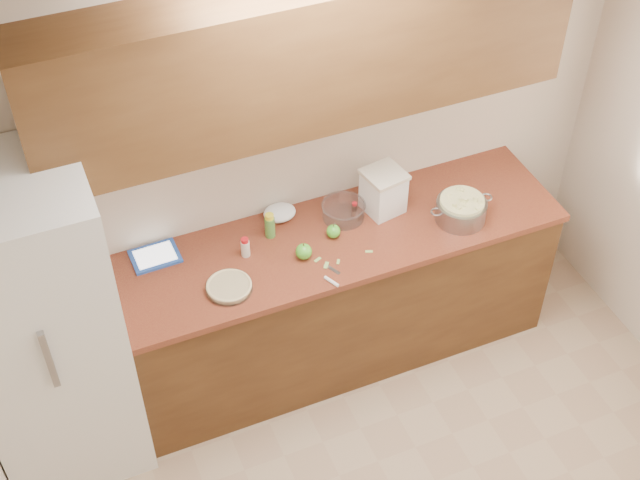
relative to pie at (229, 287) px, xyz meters
name	(u,v)px	position (x,y,z in m)	size (l,w,h in m)	color
room_shell	(470,416)	(0.55, -1.33, 0.36)	(3.60, 3.60, 3.60)	tan
counter_run	(320,300)	(0.55, 0.14, -0.48)	(2.64, 0.68, 0.92)	#573518
upper_cabinets	(307,56)	(0.55, 0.30, 1.01)	(2.60, 0.34, 0.70)	#57371A
fridge	(44,330)	(-0.89, 0.11, -0.04)	(0.70, 0.70, 1.80)	white
pie	(229,287)	(0.00, 0.00, 0.00)	(0.23, 0.23, 0.04)	silver
colander	(461,210)	(1.30, 0.01, 0.05)	(0.36, 0.27, 0.14)	gray
flour_canister	(383,191)	(0.96, 0.25, 0.11)	(0.24, 0.24, 0.25)	white
tablet	(155,256)	(-0.28, 0.36, -0.01)	(0.25, 0.19, 0.02)	#21479F
paring_knife	(332,280)	(0.49, -0.14, -0.01)	(0.10, 0.18, 0.02)	gray
lemon_bottle	(270,226)	(0.32, 0.29, 0.05)	(0.05, 0.05, 0.15)	#4C8C38
cinnamon_shaker	(245,247)	(0.16, 0.20, 0.03)	(0.05, 0.05, 0.11)	beige
vanilla_bottle	(354,209)	(0.79, 0.26, 0.02)	(0.03, 0.03, 0.09)	black
mixing_bowl	(343,210)	(0.74, 0.27, 0.03)	(0.24, 0.24, 0.09)	silver
paper_towel	(280,213)	(0.42, 0.40, 0.02)	(0.18, 0.14, 0.07)	white
apple_left	(304,252)	(0.42, 0.07, 0.02)	(0.09, 0.09, 0.10)	green
apple_center	(333,231)	(0.62, 0.15, 0.02)	(0.07, 0.07, 0.09)	green
peel_a	(318,260)	(0.48, 0.02, -0.02)	(0.04, 0.02, 0.00)	#97C15D
peel_b	(369,251)	(0.75, -0.03, -0.02)	(0.04, 0.02, 0.00)	#97C15D
peel_c	(338,262)	(0.57, -0.03, -0.02)	(0.03, 0.01, 0.00)	#97C15D
peel_d	(326,265)	(0.51, -0.03, -0.02)	(0.05, 0.02, 0.00)	#97C15D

